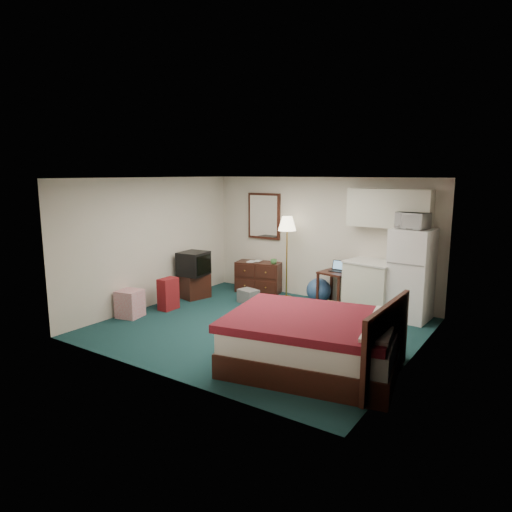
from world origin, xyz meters
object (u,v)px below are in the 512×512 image
Objects in this scene: tv_stand at (194,286)px; suitcase at (168,294)px; dresser at (259,277)px; fridge at (411,275)px; bed at (313,343)px; kitchen_counter at (371,288)px; floor_lamp at (287,258)px; desk at (335,289)px.

tv_stand is 0.89× the size of suitcase.
tv_stand is (-0.88, -1.14, -0.09)m from dresser.
bed is at bearing -96.33° from fridge.
kitchen_counter reaches higher than bed.
floor_lamp is at bearing 52.75° from suitcase.
desk is at bearing 37.86° from suitcase.
floor_lamp is at bearing -168.71° from desk.
dresser reaches higher than tv_stand.
suitcase is (-0.71, -2.07, -0.03)m from dresser.
dresser is 1.81× the size of tv_stand.
floor_lamp is at bearing 114.86° from bed.
bed is at bearing -62.27° from desk.
floor_lamp reaches higher than tv_stand.
fridge is (1.46, -0.05, 0.47)m from desk.
desk is 3.24m from suitcase.
kitchen_counter is 2.83m from bed.
floor_lamp reaches higher than dresser.
tv_stand is (-3.45, -1.05, -0.22)m from kitchen_counter.
bed is 4.01× the size of tv_stand.
bed is at bearing -11.63° from tv_stand.
floor_lamp is at bearing -176.68° from fridge.
bed is (0.24, -2.82, -0.12)m from kitchen_counter.
desk is at bearing -173.95° from kitchen_counter.
tv_stand is at bearing 143.17° from bed.
fridge is at bearing 6.86° from desk.
kitchen_counter is (2.57, -0.09, 0.14)m from dresser.
dresser is at bearing -172.66° from kitchen_counter.
fridge reaches higher than desk.
floor_lamp reaches higher than fridge.
dresser is 0.57× the size of floor_lamp.
bed is at bearing -59.99° from dresser.
bed reaches higher than dresser.
tv_stand is 0.94m from suitcase.
kitchen_counter is 3.83m from suitcase.
kitchen_counter reaches higher than tv_stand.
fridge reaches higher than bed.
dresser is 0.45× the size of bed.
kitchen_counter reaches higher than desk.
dresser is 2.19m from suitcase.
bed is (-0.48, -2.81, -0.47)m from fridge.
bed is 3.58× the size of suitcase.
suitcase is at bearing -65.63° from tv_stand.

